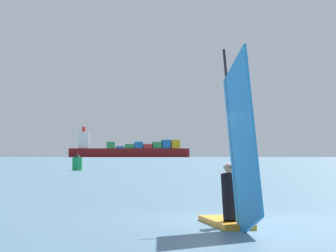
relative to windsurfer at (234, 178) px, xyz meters
name	(u,v)px	position (x,y,z in m)	size (l,w,h in m)	color
ground_plane	(243,221)	(-0.04, 1.86, -1.06)	(4000.00, 4000.00, 0.00)	#476B84
windsurfer	(234,178)	(0.00, 0.00, 0.00)	(1.90, 3.90, 4.09)	orange
cargo_ship	(129,150)	(-233.68, 809.88, 7.68)	(142.98, 67.63, 36.01)	maroon
distant_headland	(164,147)	(-384.15, 1631.33, 21.39)	(1386.51, 433.71, 44.90)	#60665B
channel_buoy	(77,163)	(-24.05, 56.25, -0.24)	(1.04, 1.04, 1.87)	#19994C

